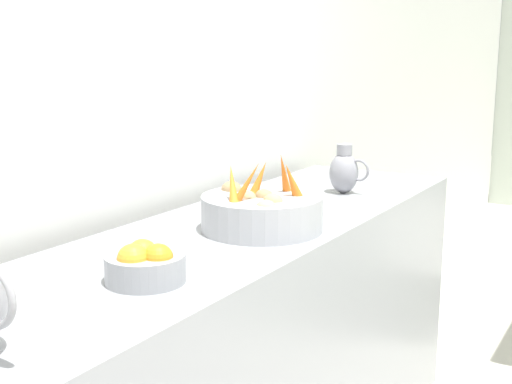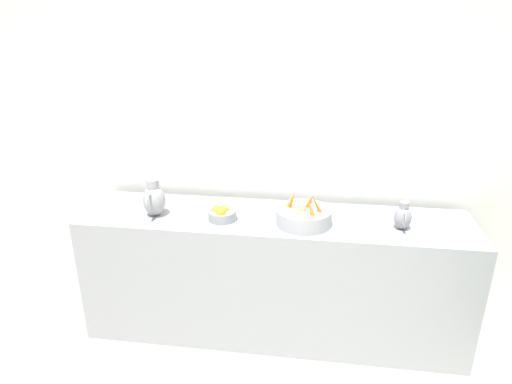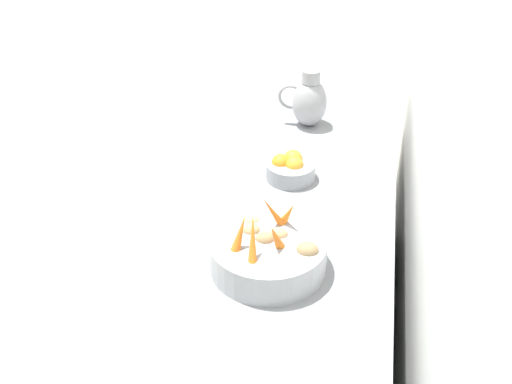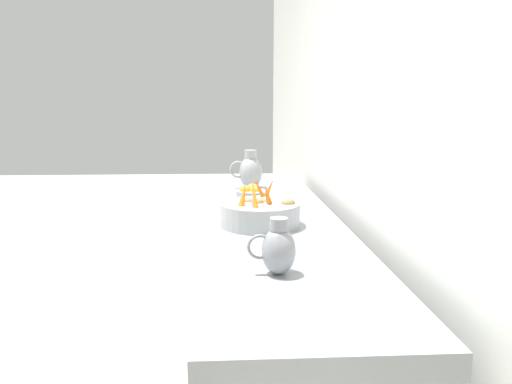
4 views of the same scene
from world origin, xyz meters
name	(u,v)px [view 3 (image 3 of 4)]	position (x,y,z in m)	size (l,w,h in m)	color
tile_wall_left	(485,165)	(-1.95, 0.49, 1.50)	(0.10, 9.08, 3.00)	silver
prep_counter	(297,331)	(-1.54, -0.01, 0.45)	(0.60, 2.61, 0.90)	gray
vegetable_colander	(268,253)	(-1.46, 0.18, 0.96)	(0.36, 0.36, 0.23)	#9EA0A5
orange_bowl	(290,168)	(-1.44, -0.35, 0.95)	(0.19, 0.19, 0.10)	gray
metal_pitcher_tall	(309,101)	(-1.45, -0.81, 1.02)	(0.21, 0.15, 0.25)	#939399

